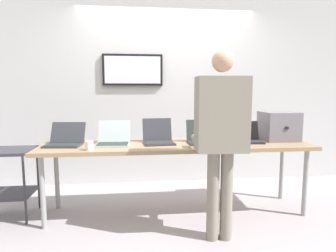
# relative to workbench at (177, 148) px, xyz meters

# --- Properties ---
(ground) EXTENTS (8.00, 8.00, 0.04)m
(ground) POSITION_rel_workbench_xyz_m (0.00, 0.00, -0.74)
(ground) COLOR #A29AA1
(back_wall) EXTENTS (8.00, 0.11, 2.72)m
(back_wall) POSITION_rel_workbench_xyz_m (-0.01, 1.13, 0.65)
(back_wall) COLOR silver
(back_wall) RESTS_ON ground
(workbench) EXTENTS (2.90, 0.70, 0.77)m
(workbench) POSITION_rel_workbench_xyz_m (0.00, 0.00, 0.00)
(workbench) COLOR #96795A
(workbench) RESTS_ON ground
(equipment_box) EXTENTS (0.39, 0.37, 0.33)m
(equipment_box) POSITION_rel_workbench_xyz_m (1.21, 0.10, 0.22)
(equipment_box) COLOR slate
(equipment_box) RESTS_ON workbench
(laptop_station_0) EXTENTS (0.40, 0.37, 0.23)m
(laptop_station_0) POSITION_rel_workbench_xyz_m (-1.19, 0.05, 0.11)
(laptop_station_0) COLOR #34363C
(laptop_station_0) RESTS_ON workbench
(laptop_station_1) EXTENTS (0.36, 0.36, 0.25)m
(laptop_station_1) POSITION_rel_workbench_xyz_m (-0.69, 0.03, 0.11)
(laptop_station_1) COLOR #ABB7BB
(laptop_station_1) RESTS_ON workbench
(laptop_station_2) EXTENTS (0.35, 0.34, 0.26)m
(laptop_station_2) POSITION_rel_workbench_xyz_m (-0.20, 0.06, 0.11)
(laptop_station_2) COLOR #36363E
(laptop_station_2) RESTS_ON workbench
(laptop_station_3) EXTENTS (0.34, 0.30, 0.25)m
(laptop_station_3) POSITION_rel_workbench_xyz_m (0.29, 0.02, 0.11)
(laptop_station_3) COLOR #33393A
(laptop_station_3) RESTS_ON workbench
(laptop_station_4) EXTENTS (0.39, 0.34, 0.22)m
(laptop_station_4) POSITION_rel_workbench_xyz_m (0.77, 0.04, 0.10)
(laptop_station_4) COLOR #242325
(laptop_station_4) RESTS_ON workbench
(person) EXTENTS (0.45, 0.60, 1.69)m
(person) POSITION_rel_workbench_xyz_m (0.30, -0.62, 0.30)
(person) COLOR gray
(person) RESTS_ON ground
(coffee_mug) EXTENTS (0.07, 0.07, 0.09)m
(coffee_mug) POSITION_rel_workbench_xyz_m (-0.89, -0.25, 0.10)
(coffee_mug) COLOR white
(coffee_mug) RESTS_ON workbench
(storage_cart) EXTENTS (0.56, 0.44, 0.73)m
(storage_cart) POSITION_rel_workbench_xyz_m (-1.82, 0.07, -0.23)
(storage_cart) COLOR #313037
(storage_cart) RESTS_ON ground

